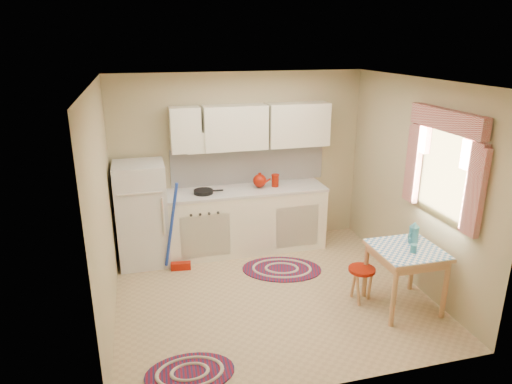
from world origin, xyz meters
TOP-DOWN VIEW (x-y plane):
  - room_shell at (0.16, 0.24)m, footprint 3.64×3.60m
  - fridge at (-1.43, 1.25)m, footprint 0.65×0.60m
  - broom at (-0.98, 0.90)m, footprint 0.29×0.15m
  - base_cabinets at (0.00, 1.30)m, footprint 2.25×0.60m
  - countertop at (0.00, 1.30)m, footprint 2.27×0.62m
  - frying_pan at (-0.60, 1.25)m, footprint 0.27×0.27m
  - red_kettle at (0.21, 1.30)m, footprint 0.24×0.23m
  - red_canister at (0.44, 1.30)m, footprint 0.12×0.12m
  - table at (1.37, -0.62)m, footprint 0.72×0.72m
  - stool at (0.97, -0.40)m, footprint 0.39×0.39m
  - coffee_pot at (1.52, -0.50)m, footprint 0.16×0.15m
  - mug at (1.38, -0.72)m, footprint 0.08×0.08m
  - rug_center at (0.31, 0.55)m, footprint 1.21×0.98m
  - rug_left at (-1.11, -1.13)m, footprint 0.85×0.58m

SIDE VIEW (x-z plane):
  - rug_center at x=0.31m, z-range 0.00..0.02m
  - rug_left at x=-1.11m, z-range 0.00..0.02m
  - stool at x=0.97m, z-range 0.00..0.42m
  - table at x=1.37m, z-range 0.00..0.72m
  - base_cabinets at x=0.00m, z-range 0.00..0.88m
  - broom at x=-0.98m, z-range 0.00..1.20m
  - fridge at x=-1.43m, z-range 0.00..1.40m
  - mug at x=1.38m, z-range 0.72..0.82m
  - coffee_pot at x=1.52m, z-range 0.72..0.98m
  - countertop at x=0.00m, z-range 0.88..0.92m
  - frying_pan at x=-0.60m, z-range 0.92..0.97m
  - red_canister at x=0.44m, z-range 0.92..1.08m
  - red_kettle at x=0.21m, z-range 0.92..1.13m
  - room_shell at x=0.16m, z-range 0.34..2.86m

